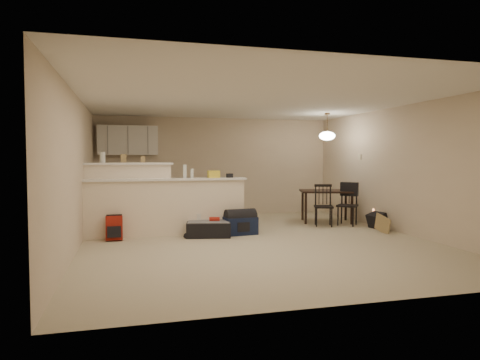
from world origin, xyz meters
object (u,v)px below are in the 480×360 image
object	(u,v)px
dining_table	(326,194)
navy_duffel	(240,226)
suitcase	(209,229)
dining_chair_near	(324,205)
dining_chair_far	(347,204)
red_backpack	(114,228)
pendant_lamp	(327,135)
black_daypack	(377,221)

from	to	relation	value
dining_table	navy_duffel	bearing A→B (deg)	-139.48
suitcase	navy_duffel	size ratio (longest dim) A/B	1.31
suitcase	dining_chair_near	bearing A→B (deg)	23.67
dining_table	dining_chair_far	distance (m)	0.61
dining_table	red_backpack	xyz separation A→B (m)	(-4.66, -1.03, -0.43)
dining_table	pendant_lamp	distance (m)	1.34
dining_chair_near	red_backpack	world-z (taller)	dining_chair_near
navy_duffel	dining_chair_far	bearing A→B (deg)	4.96
dining_chair_far	black_daypack	world-z (taller)	dining_chair_far
dining_chair_far	suitcase	xyz separation A→B (m)	(-3.19, -0.55, -0.32)
black_daypack	suitcase	bearing A→B (deg)	80.01
suitcase	dining_chair_far	bearing A→B (deg)	21.28
red_backpack	navy_duffel	distance (m)	2.34
navy_duffel	black_daypack	bearing A→B (deg)	-7.26
dining_chair_near	suitcase	world-z (taller)	dining_chair_near
pendant_lamp	suitcase	world-z (taller)	pendant_lamp
dining_chair_far	suitcase	world-z (taller)	dining_chair_far
dining_chair_near	black_daypack	world-z (taller)	dining_chair_near
pendant_lamp	red_backpack	xyz separation A→B (m)	(-4.66, -1.03, -1.77)
dining_chair_far	navy_duffel	size ratio (longest dim) A/B	1.48
red_backpack	black_daypack	xyz separation A→B (m)	(5.30, -0.05, -0.06)
navy_duffel	dining_table	bearing A→B (deg)	17.77
suitcase	navy_duffel	world-z (taller)	navy_duffel
dining_chair_far	navy_duffel	distance (m)	2.63
dining_chair_far	suitcase	distance (m)	3.25
pendant_lamp	black_daypack	world-z (taller)	pendant_lamp
dining_chair_near	pendant_lamp	bearing A→B (deg)	78.45
dining_chair_near	black_daypack	distance (m)	1.15
pendant_lamp	dining_chair_near	distance (m)	1.65
red_backpack	navy_duffel	world-z (taller)	red_backpack
pendant_lamp	dining_chair_far	bearing A→B (deg)	-65.00
suitcase	black_daypack	xyz separation A→B (m)	(3.59, -0.01, 0.02)
red_backpack	pendant_lamp	bearing A→B (deg)	11.95
pendant_lamp	suitcase	distance (m)	3.64
navy_duffel	black_daypack	xyz separation A→B (m)	(2.95, -0.05, -0.01)
dining_chair_far	red_backpack	bearing A→B (deg)	-131.70
dining_chair_near	dining_chair_far	size ratio (longest dim) A/B	0.98
dining_table	pendant_lamp	world-z (taller)	pendant_lamp
dining_chair_far	red_backpack	size ratio (longest dim) A/B	2.11
black_daypack	pendant_lamp	bearing A→B (deg)	20.65
pendant_lamp	suitcase	size ratio (longest dim) A/B	0.76
dining_table	dining_chair_far	size ratio (longest dim) A/B	1.47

